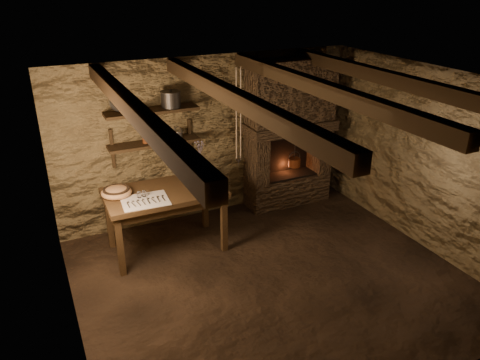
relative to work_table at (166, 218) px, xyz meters
name	(u,v)px	position (x,y,z in m)	size (l,w,h in m)	color
floor	(271,279)	(0.93, -1.22, -0.47)	(4.50, 4.50, 0.00)	black
back_wall	(208,138)	(0.93, 0.78, 0.73)	(4.50, 0.04, 2.40)	brown
front_wall	(402,290)	(0.93, -3.22, 0.73)	(4.50, 0.04, 2.40)	brown
left_wall	(63,234)	(-1.32, -1.22, 0.73)	(0.04, 4.00, 2.40)	brown
right_wall	(425,159)	(3.18, -1.22, 0.73)	(0.04, 4.00, 2.40)	brown
ceiling	(278,83)	(0.93, -1.22, 1.93)	(4.50, 4.00, 0.04)	black
beam_far_left	(132,108)	(-0.57, -1.22, 1.84)	(0.14, 3.95, 0.16)	black
beam_mid_left	(233,97)	(0.43, -1.22, 1.84)	(0.14, 3.95, 0.16)	black
beam_mid_right	(318,87)	(1.43, -1.22, 1.84)	(0.14, 3.95, 0.16)	black
beam_far_right	(391,79)	(2.43, -1.22, 1.84)	(0.14, 3.95, 0.16)	black
shelf_lower	(154,143)	(0.08, 0.62, 0.83)	(1.25, 0.30, 0.04)	black
shelf_upper	(152,111)	(0.08, 0.62, 1.28)	(1.25, 0.30, 0.04)	black
hearth	(289,130)	(2.18, 0.55, 0.76)	(1.43, 0.51, 2.30)	#39291C
work_table	(166,218)	(0.00, 0.00, 0.00)	(1.52, 0.88, 0.86)	#322111
linen_cloth	(145,201)	(-0.30, -0.19, 0.40)	(0.56, 0.45, 0.01)	beige
pewter_cutlery_row	(145,201)	(-0.30, -0.21, 0.41)	(0.47, 0.18, 0.01)	gray
drinking_glasses	(144,194)	(-0.28, -0.08, 0.44)	(0.18, 0.05, 0.07)	white
stoneware_jug	(200,162)	(0.58, 0.19, 0.62)	(0.19, 0.19, 0.52)	#90511C
wooden_bowl	(116,192)	(-0.58, 0.11, 0.44)	(0.38, 0.38, 0.14)	#A47247
iron_stockpot	(171,100)	(0.35, 0.62, 1.40)	(0.26, 0.26, 0.20)	#2B2826
tin_pan	(118,102)	(-0.33, 0.72, 1.43)	(0.25, 0.25, 0.03)	gray
small_kettle	(178,135)	(0.43, 0.62, 0.91)	(0.16, 0.12, 0.17)	gray
rusty_tin	(146,140)	(-0.03, 0.62, 0.90)	(0.09, 0.09, 0.09)	#632C13
red_pot	(294,162)	(2.27, 0.50, 0.23)	(0.22, 0.22, 0.54)	maroon
hanging_ropes	(239,114)	(0.98, -0.17, 1.33)	(0.08, 0.08, 1.20)	#C5AB8B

